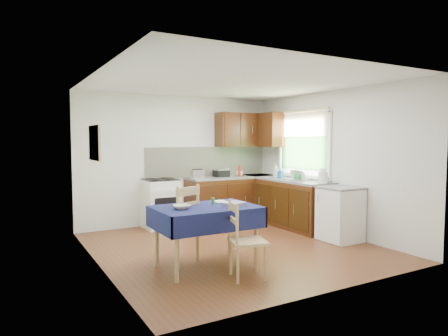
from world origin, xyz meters
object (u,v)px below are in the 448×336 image
toaster (197,174)px  sandwich_press (221,173)px  chair_far (180,222)px  chair_near (244,238)px  dining_table (206,215)px  dish_rack (297,179)px  kettle (323,176)px

toaster → sandwich_press: (0.58, 0.10, -0.01)m
chair_far → toaster: (1.25, 2.07, 0.43)m
chair_near → dining_table: bearing=34.5°
dining_table → dish_rack: size_ratio=3.24×
kettle → chair_near: bearing=-153.4°
dish_rack → kettle: bearing=-63.9°
chair_far → toaster: size_ratio=4.36×
dish_rack → toaster: bearing=163.0°
toaster → kettle: 2.36m
chair_far → kettle: kettle is taller
dining_table → sandwich_press: (1.60, 2.48, 0.30)m
toaster → dining_table: bearing=-90.8°
chair_near → kettle: (2.34, 1.17, 0.53)m
dish_rack → dining_table: bearing=-132.5°
chair_near → kettle: 2.67m
dish_rack → kettle: (0.04, -0.62, 0.09)m
dining_table → dish_rack: dish_rack is taller
chair_far → sandwich_press: size_ratio=3.79×
sandwich_press → kettle: 2.13m
dining_table → sandwich_press: 2.97m
dining_table → chair_far: (-0.22, 0.31, -0.13)m
toaster → chair_near: bearing=-83.0°
chair_far → sandwich_press: sandwich_press is taller
dining_table → toaster: bearing=52.4°
dish_rack → kettle: size_ratio=1.53×
sandwich_press → dining_table: bearing=-110.5°
kettle → toaster: bearing=129.9°
chair_near → toaster: size_ratio=3.84×
dining_table → chair_near: (0.20, -0.60, -0.19)m
chair_near → sandwich_press: 3.42m
chair_near → dish_rack: size_ratio=2.30×
sandwich_press → dish_rack: size_ratio=0.69×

